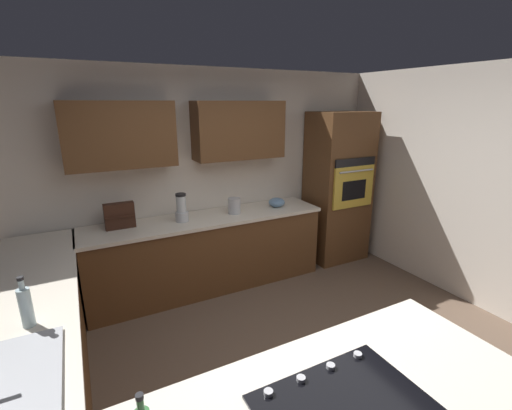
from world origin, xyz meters
name	(u,v)px	position (x,y,z in m)	size (l,w,h in m)	color
ground_plane	(292,373)	(0.00, 0.00, 0.00)	(14.00, 14.00, 0.00)	brown
wall_back	(199,167)	(0.07, -2.05, 1.44)	(6.00, 0.44, 2.60)	silver
wall_left	(464,186)	(-2.45, -0.30, 1.30)	(0.10, 4.00, 2.60)	silver
lower_cabinets_back	(209,254)	(0.10, -1.72, 0.43)	(2.80, 0.60, 0.86)	brown
countertop_back	(207,219)	(0.10, -1.72, 0.88)	(2.84, 0.64, 0.04)	silver
lower_cabinets_side	(37,361)	(1.82, -0.55, 0.43)	(0.60, 2.90, 0.86)	brown
countertop_side	(26,305)	(1.82, -0.55, 0.88)	(0.64, 2.94, 0.04)	silver
wall_oven	(338,188)	(-1.85, -1.72, 1.04)	(0.80, 0.66, 2.08)	brown
sink_unit	(6,380)	(1.83, 0.24, 0.92)	(0.46, 0.70, 0.23)	#515456
cooktop	(347,409)	(0.48, 1.12, 0.91)	(0.76, 0.56, 0.03)	black
blender	(182,209)	(0.40, -1.72, 1.04)	(0.15, 0.15, 0.32)	silver
mixing_bowl	(277,202)	(-0.85, -1.72, 0.96)	(0.21, 0.21, 0.12)	#668CB2
spice_rack	(120,216)	(1.05, -1.80, 1.04)	(0.31, 0.11, 0.28)	#381E14
kettle	(234,206)	(-0.25, -1.72, 0.99)	(0.15, 0.15, 0.19)	#B7BABF
dish_soap_bottle	(26,306)	(1.77, -0.24, 1.03)	(0.07, 0.07, 0.33)	silver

